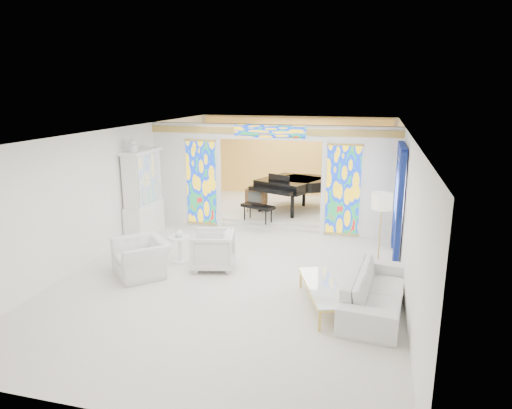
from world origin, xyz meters
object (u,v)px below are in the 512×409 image
(china_cabinet, at_px, (143,194))
(coffee_table, at_px, (322,288))
(armchair_right, at_px, (213,250))
(armchair_left, at_px, (141,258))
(sofa, at_px, (375,291))
(tv_console, at_px, (256,196))
(grand_piano, at_px, (296,184))

(china_cabinet, bearing_deg, coffee_table, -30.16)
(china_cabinet, height_order, armchair_right, china_cabinet)
(armchair_left, bearing_deg, sofa, 40.88)
(coffee_table, distance_m, tv_console, 6.30)
(china_cabinet, distance_m, grand_piano, 4.81)
(sofa, relative_size, tv_console, 3.44)
(grand_piano, xyz_separation_m, tv_console, (-1.16, -0.49, -0.36))
(grand_piano, height_order, tv_console, grand_piano)
(armchair_left, distance_m, armchair_right, 1.57)
(china_cabinet, distance_m, coffee_table, 6.09)
(china_cabinet, distance_m, tv_console, 3.66)
(tv_console, bearing_deg, grand_piano, 23.64)
(armchair_left, xyz_separation_m, armchair_right, (1.38, 0.74, 0.05))
(armchair_left, height_order, grand_piano, grand_piano)
(tv_console, bearing_deg, armchair_left, -102.95)
(armchair_left, distance_m, tv_console, 5.29)
(coffee_table, height_order, grand_piano, grand_piano)
(armchair_right, distance_m, grand_piano, 5.02)
(armchair_left, bearing_deg, grand_piano, 112.26)
(grand_piano, bearing_deg, armchair_right, -78.73)
(armchair_right, xyz_separation_m, grand_piano, (1.03, 4.88, 0.58))
(tv_console, bearing_deg, sofa, -55.64)
(grand_piano, relative_size, tv_console, 4.35)
(sofa, bearing_deg, tv_console, 39.65)
(sofa, distance_m, coffee_table, 0.95)
(armchair_right, bearing_deg, sofa, 59.18)
(coffee_table, distance_m, grand_piano, 6.39)
(china_cabinet, bearing_deg, armchair_right, -33.80)
(armchair_left, bearing_deg, tv_console, 121.77)
(armchair_right, relative_size, coffee_table, 0.48)
(armchair_right, xyz_separation_m, tv_console, (-0.13, 4.39, 0.23))
(armchair_left, distance_m, sofa, 4.94)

